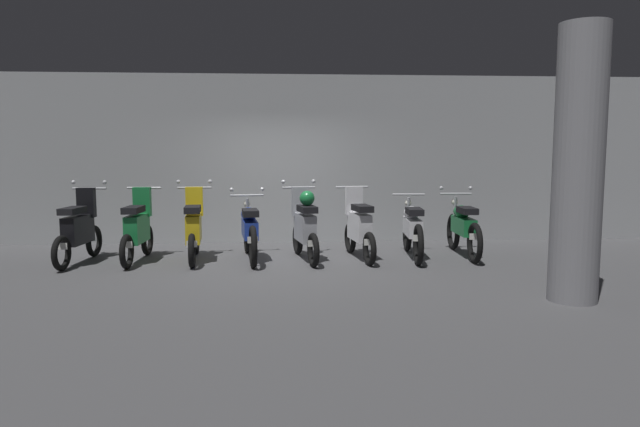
{
  "coord_description": "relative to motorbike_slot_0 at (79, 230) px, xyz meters",
  "views": [
    {
      "loc": [
        0.08,
        -9.01,
        1.77
      ],
      "look_at": [
        0.7,
        0.26,
        0.75
      ],
      "focal_mm": 32.12,
      "sensor_mm": 36.0,
      "label": 1
    }
  ],
  "objects": [
    {
      "name": "motorbike_slot_6",
      "position": [
        5.36,
        0.1,
        -0.04
      ],
      "size": [
        0.56,
        1.95,
        1.03
      ],
      "color": "black",
      "rests_on": "ground"
    },
    {
      "name": "ground_plane",
      "position": [
        3.12,
        -0.17,
        -0.53
      ],
      "size": [
        80.0,
        80.0,
        0.0
      ],
      "primitive_type": "plane",
      "color": "#4C4C4F"
    },
    {
      "name": "motorbike_slot_2",
      "position": [
        1.78,
        0.08,
        0.0
      ],
      "size": [
        0.59,
        1.68,
        1.29
      ],
      "color": "black",
      "rests_on": "ground"
    },
    {
      "name": "support_pillar",
      "position": [
        6.63,
        -2.75,
        1.08
      ],
      "size": [
        0.57,
        0.57,
        3.21
      ],
      "primitive_type": "cylinder",
      "color": "gray",
      "rests_on": "ground"
    },
    {
      "name": "motorbike_slot_7",
      "position": [
        6.25,
        0.2,
        -0.04
      ],
      "size": [
        0.59,
        1.95,
        1.15
      ],
      "color": "black",
      "rests_on": "ground"
    },
    {
      "name": "motorbike_slot_4",
      "position": [
        3.57,
        -0.0,
        0.04
      ],
      "size": [
        0.58,
        1.67,
        1.29
      ],
      "color": "black",
      "rests_on": "ground"
    },
    {
      "name": "motorbike_slot_5",
      "position": [
        4.46,
        0.07,
        -0.0
      ],
      "size": [
        0.56,
        1.68,
        1.18
      ],
      "color": "black",
      "rests_on": "ground"
    },
    {
      "name": "motorbike_slot_3",
      "position": [
        2.67,
        0.09,
        -0.04
      ],
      "size": [
        0.59,
        1.95,
        1.15
      ],
      "color": "black",
      "rests_on": "ground"
    },
    {
      "name": "motorbike_slot_1",
      "position": [
        0.89,
        0.07,
        -0.0
      ],
      "size": [
        0.56,
        1.68,
        1.18
      ],
      "color": "black",
      "rests_on": "ground"
    },
    {
      "name": "motorbike_slot_0",
      "position": [
        0.0,
        0.0,
        0.0
      ],
      "size": [
        0.59,
        1.68,
        1.29
      ],
      "color": "black",
      "rests_on": "ground"
    },
    {
      "name": "back_wall",
      "position": [
        3.12,
        1.98,
        1.08
      ],
      "size": [
        16.0,
        0.3,
        3.21
      ],
      "primitive_type": "cube",
      "color": "#9EA0A3",
      "rests_on": "ground"
    }
  ]
}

